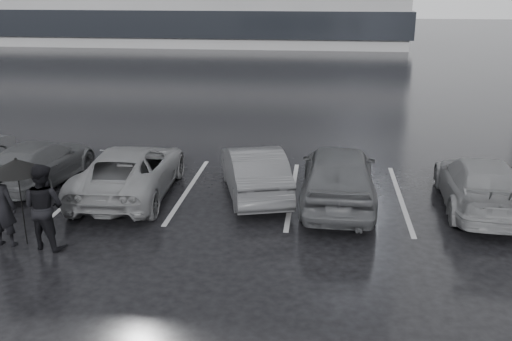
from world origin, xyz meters
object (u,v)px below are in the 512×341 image
at_px(pedestrian_left, 2,208).
at_px(car_main, 339,175).
at_px(car_west_b, 130,171).
at_px(car_west_a, 254,171).
at_px(pedestrian_right, 44,206).
at_px(car_west_c, 40,162).
at_px(car_east, 480,184).

bearing_deg(pedestrian_left, car_main, -151.02).
distance_m(car_west_b, pedestrian_left, 3.66).
bearing_deg(pedestrian_left, car_west_a, -138.79).
relative_size(car_main, car_west_a, 1.14).
bearing_deg(pedestrian_right, car_main, -138.41).
relative_size(car_west_b, car_west_c, 1.15).
xyz_separation_m(car_west_b, pedestrian_right, (-0.73, -3.24, 0.26)).
relative_size(car_west_b, pedestrian_right, 2.56).
height_order(car_main, pedestrian_right, pedestrian_right).
bearing_deg(car_main, car_west_b, 0.63).
height_order(car_main, car_west_c, car_main).
height_order(car_west_b, car_west_c, car_west_b).
bearing_deg(pedestrian_right, car_west_b, -88.95).
bearing_deg(pedestrian_right, car_west_a, -123.50).
xyz_separation_m(car_west_c, pedestrian_right, (2.04, -3.84, 0.32)).
relative_size(car_east, pedestrian_left, 2.56).
distance_m(car_main, pedestrian_left, 7.72).
xyz_separation_m(car_west_c, car_east, (11.57, -0.53, 0.04)).
bearing_deg(car_east, car_west_c, 0.78).
height_order(car_west_a, pedestrian_left, pedestrian_left).
bearing_deg(car_west_a, car_west_c, -17.75).
xyz_separation_m(car_west_b, pedestrian_left, (-1.64, -3.27, 0.20)).
bearing_deg(car_west_c, pedestrian_left, 111.07).
relative_size(car_west_c, car_east, 0.93).
height_order(car_east, pedestrian_left, pedestrian_left).
xyz_separation_m(car_main, pedestrian_left, (-7.01, -3.24, 0.09)).
bearing_deg(car_west_a, car_east, 160.90).
height_order(car_west_c, car_east, car_east).
distance_m(car_west_c, pedestrian_left, 4.04).
bearing_deg(pedestrian_right, car_west_c, -48.20).
bearing_deg(car_west_b, car_west_c, -14.45).
relative_size(car_main, car_west_c, 1.10).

